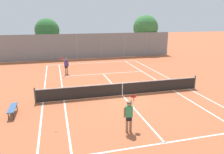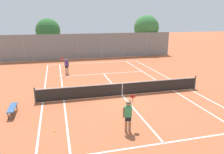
% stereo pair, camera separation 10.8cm
% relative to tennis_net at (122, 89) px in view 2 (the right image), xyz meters
% --- Properties ---
extents(ground_plane, '(120.00, 120.00, 0.00)m').
position_rel_tennis_net_xyz_m(ground_plane, '(0.00, 0.00, -0.51)').
color(ground_plane, '#B25B38').
extents(court_line_markings, '(11.10, 23.90, 0.01)m').
position_rel_tennis_net_xyz_m(court_line_markings, '(0.00, 0.00, -0.51)').
color(court_line_markings, silver).
rests_on(court_line_markings, ground).
extents(tennis_net, '(12.00, 0.10, 1.07)m').
position_rel_tennis_net_xyz_m(tennis_net, '(0.00, 0.00, 0.00)').
color(tennis_net, '#474C47').
rests_on(tennis_net, ground).
extents(player_near_side, '(0.78, 0.71, 1.77)m').
position_rel_tennis_net_xyz_m(player_near_side, '(-1.25, -5.03, 0.42)').
color(player_near_side, '#936B4C').
rests_on(player_near_side, ground).
extents(player_far_left, '(0.83, 0.70, 1.77)m').
position_rel_tennis_net_xyz_m(player_far_left, '(-3.52, 7.26, 0.42)').
color(player_far_left, tan).
rests_on(player_far_left, ground).
extents(loose_tennis_ball_0, '(0.07, 0.07, 0.07)m').
position_rel_tennis_net_xyz_m(loose_tennis_ball_0, '(-4.73, -4.13, -0.48)').
color(loose_tennis_ball_0, '#D1DB33').
rests_on(loose_tennis_ball_0, ground).
extents(loose_tennis_ball_1, '(0.07, 0.07, 0.07)m').
position_rel_tennis_net_xyz_m(loose_tennis_ball_1, '(-1.95, 6.08, -0.48)').
color(loose_tennis_ball_1, '#D1DB33').
rests_on(loose_tennis_ball_1, ground).
extents(courtside_bench, '(0.36, 1.50, 0.47)m').
position_rel_tennis_net_xyz_m(courtside_bench, '(-7.09, -1.51, -0.10)').
color(courtside_bench, '#33598C').
rests_on(courtside_bench, ground).
extents(back_fence, '(23.30, 0.08, 3.38)m').
position_rel_tennis_net_xyz_m(back_fence, '(0.00, 14.97, 1.18)').
color(back_fence, gray).
rests_on(back_fence, ground).
extents(tree_behind_left, '(3.35, 3.35, 5.32)m').
position_rel_tennis_net_xyz_m(tree_behind_left, '(-5.43, 17.82, 3.01)').
color(tree_behind_left, brown).
rests_on(tree_behind_left, ground).
extents(tree_behind_right, '(3.72, 3.72, 5.79)m').
position_rel_tennis_net_xyz_m(tree_behind_right, '(8.99, 16.95, 3.29)').
color(tree_behind_right, brown).
rests_on(tree_behind_right, ground).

